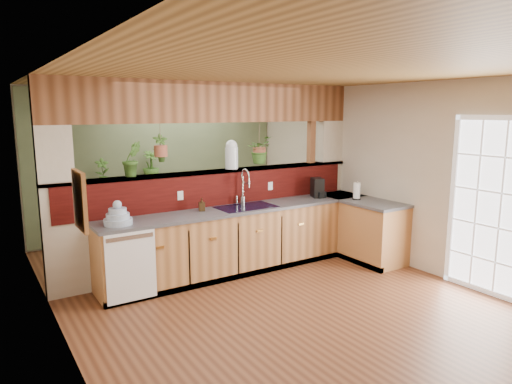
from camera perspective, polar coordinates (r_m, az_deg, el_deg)
ground at (r=5.67m, az=1.82°, el=-12.82°), size 4.60×7.00×0.01m
ceiling at (r=5.24m, az=1.98°, el=14.39°), size 4.60×7.00×0.01m
wall_back at (r=8.39m, az=-11.80°, el=3.67°), size 4.60×0.02×2.60m
wall_left at (r=4.44m, az=-23.38°, el=-2.51°), size 0.02×7.00×2.60m
wall_right at (r=6.86m, az=17.95°, el=2.00°), size 0.02×7.00×2.60m
pass_through_partition at (r=6.47m, az=-4.67°, el=1.02°), size 4.60×0.21×2.60m
pass_through_ledge at (r=6.43m, az=-4.94°, el=2.58°), size 4.60×0.21×0.04m
header_beam at (r=6.38m, az=-5.07°, el=11.11°), size 4.60×0.15×0.55m
sage_backwall at (r=8.37m, az=-11.75°, el=3.66°), size 4.55×0.02×2.55m
countertop at (r=6.65m, az=3.56°, el=-5.26°), size 4.14×1.52×0.90m
dishwasher at (r=5.47m, az=-15.34°, el=-8.95°), size 0.58×0.03×0.82m
navy_sink at (r=6.33m, az=-1.27°, el=-2.56°), size 0.82×0.50×0.18m
french_door at (r=6.14m, az=27.01°, el=-1.88°), size 0.06×1.02×2.16m
framed_print at (r=3.63m, az=-21.12°, el=-1.01°), size 0.04×0.35×0.45m
faucet at (r=6.42m, az=-1.51°, el=0.84°), size 0.23×0.22×0.51m
dish_stack at (r=5.55m, az=-16.88°, el=-3.02°), size 0.33×0.33×0.29m
soap_dispenser at (r=6.07m, az=-6.79°, el=-1.55°), size 0.10×0.10×0.18m
coffee_maker at (r=7.06m, az=7.72°, el=0.44°), size 0.16×0.26×0.29m
paper_towel at (r=6.99m, az=12.49°, el=0.08°), size 0.12×0.12×0.27m
glass_jar at (r=6.52m, az=-3.08°, el=4.71°), size 0.19×0.19×0.41m
ledge_plant_left at (r=5.95m, az=-15.25°, el=4.00°), size 0.26×0.21×0.44m
hanging_plant_a at (r=6.06m, az=-11.87°, el=6.49°), size 0.21×0.17×0.48m
hanging_plant_b at (r=6.75m, az=0.41°, el=6.76°), size 0.46×0.43×0.53m
shelving_console at (r=8.09m, az=-15.04°, el=-2.45°), size 1.65×0.70×1.06m
shelf_plant_a at (r=7.84m, az=-18.63°, el=2.50°), size 0.23×0.17×0.42m
shelf_plant_b at (r=8.07m, az=-13.01°, el=3.25°), size 0.36×0.36×0.50m
floor_plant at (r=7.73m, az=-3.87°, el=-3.50°), size 0.73×0.64×0.79m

